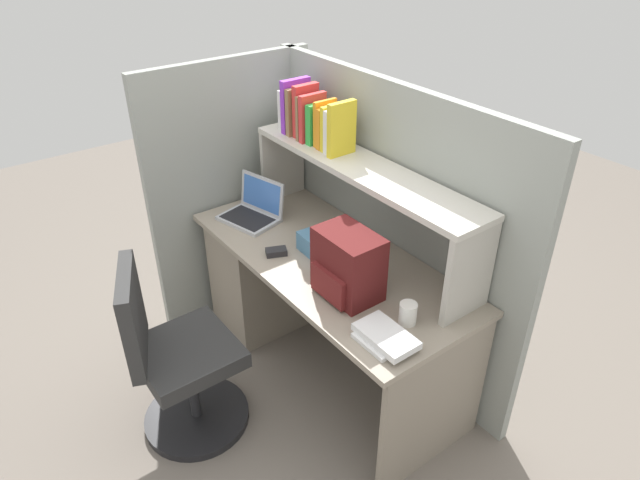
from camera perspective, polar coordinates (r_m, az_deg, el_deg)
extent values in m
plane|color=slate|center=(3.28, 0.72, -12.47)|extent=(8.00, 8.00, 0.00)
cube|color=gray|center=(2.82, 0.81, -2.01)|extent=(1.60, 0.70, 0.03)
cube|color=gray|center=(3.41, -4.87, -2.99)|extent=(0.40, 0.64, 0.70)
cube|color=gray|center=(2.64, 11.53, -16.25)|extent=(0.03, 0.64, 0.70)
cube|color=#939991|center=(3.00, 6.59, 1.36)|extent=(1.84, 0.05, 1.55)
cube|color=#939991|center=(3.40, -8.64, 4.97)|extent=(0.05, 1.06, 1.55)
cube|color=#BCB7AC|center=(3.32, -3.80, 7.79)|extent=(0.03, 0.28, 0.42)
cube|color=#BCB7AC|center=(2.41, 14.89, -3.32)|extent=(0.03, 0.28, 0.42)
cube|color=beige|center=(2.72, 4.26, 7.33)|extent=(1.44, 0.28, 0.03)
cube|color=white|center=(3.12, -2.97, 13.07)|extent=(0.04, 0.14, 0.22)
cube|color=purple|center=(3.07, -2.47, 13.43)|extent=(0.04, 0.17, 0.28)
cube|color=olive|center=(3.04, -2.05, 12.92)|extent=(0.03, 0.17, 0.25)
cube|color=red|center=(3.00, -1.45, 12.95)|extent=(0.04, 0.15, 0.27)
cube|color=olive|center=(2.97, -1.14, 12.34)|extent=(0.02, 0.15, 0.23)
cube|color=red|center=(2.94, -0.75, 12.27)|extent=(0.03, 0.16, 0.25)
cube|color=green|center=(2.92, -0.07, 11.72)|extent=(0.04, 0.15, 0.21)
cube|color=orange|center=(2.89, 0.51, 11.74)|extent=(0.02, 0.13, 0.23)
cube|color=orange|center=(2.86, 0.83, 11.29)|extent=(0.03, 0.13, 0.21)
cube|color=yellow|center=(2.84, 1.34, 11.31)|extent=(0.03, 0.15, 0.23)
cube|color=white|center=(2.81, 1.72, 11.00)|extent=(0.04, 0.14, 0.22)
cube|color=yellow|center=(2.76, 2.20, 11.15)|extent=(0.03, 0.16, 0.27)
cube|color=#B7BABF|center=(3.15, -7.21, 2.11)|extent=(0.36, 0.29, 0.02)
cube|color=black|center=(3.14, -7.35, 2.21)|extent=(0.31, 0.23, 0.00)
cube|color=#B7BABF|center=(3.17, -5.86, 4.65)|extent=(0.31, 0.12, 0.20)
cube|color=#3F72CC|center=(3.16, -5.95, 4.60)|extent=(0.27, 0.09, 0.17)
cube|color=#591919|center=(2.49, 2.88, -2.43)|extent=(0.30, 0.20, 0.31)
cube|color=maroon|center=(2.48, 0.95, -4.58)|extent=(0.22, 0.04, 0.14)
cube|color=#262628|center=(2.84, -4.44, -1.20)|extent=(0.10, 0.12, 0.03)
cylinder|color=white|center=(2.41, 8.87, -7.33)|extent=(0.08, 0.08, 0.10)
cube|color=teal|center=(2.81, -0.21, -0.61)|extent=(0.23, 0.13, 0.10)
cube|color=white|center=(2.34, 6.50, -9.81)|extent=(0.19, 0.20, 0.02)
cube|color=white|center=(2.31, 6.69, -9.61)|extent=(0.26, 0.15, 0.03)
cylinder|color=black|center=(3.06, -12.28, -17.01)|extent=(0.52, 0.52, 0.04)
cylinder|color=#262628|center=(2.90, -12.80, -14.06)|extent=(0.05, 0.05, 0.41)
cube|color=#2D2D2D|center=(2.76, -13.30, -11.07)|extent=(0.44, 0.44, 0.08)
cube|color=#2D2D2D|center=(2.61, -18.40, -7.34)|extent=(0.39, 0.21, 0.44)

